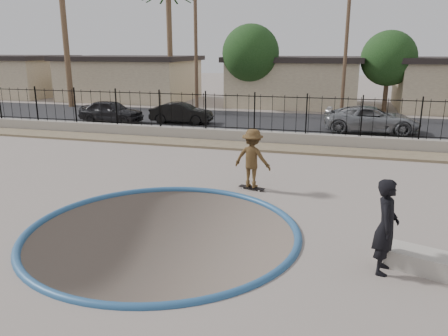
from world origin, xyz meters
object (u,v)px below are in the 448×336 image
skater (252,161)px  car_d (371,119)px  skateboard (252,188)px  videographer (386,227)px  car_c (366,120)px  car_b (181,113)px  car_a (111,111)px  concrete_ledge (427,262)px

skater → car_d: (4.21, 11.71, -0.22)m
skateboard → car_d: (4.21, 11.71, 0.69)m
videographer → car_c: size_ratio=0.46×
skateboard → car_c: bearing=86.8°
car_b → car_c: 10.96m
skateboard → car_b: car_b is taller
videographer → car_c: bearing=6.9°
car_a → car_d: 15.62m
skater → skateboard: skater is taller
car_c → concrete_ledge: bearing=-176.5°
skateboard → car_a: 15.76m
car_a → car_c: 15.36m
skater → videographer: size_ratio=0.96×
concrete_ledge → car_b: bearing=125.8°
skateboard → car_b: (-7.02, 11.78, 0.60)m
skateboard → car_c: 12.59m
skater → skateboard: 0.90m
concrete_ledge → car_a: 22.18m
car_a → car_b: (4.36, 0.90, -0.06)m
car_b → car_d: bearing=-94.2°
concrete_ledge → car_b: size_ratio=0.42×
car_a → car_d: size_ratio=0.79×
skater → car_a: (-11.38, 10.88, -0.23)m
skater → car_c: 12.58m
car_d → videographer: bearing=174.3°
concrete_ledge → car_a: bearing=136.4°
car_a → car_b: size_ratio=1.06×
skater → car_a: 15.75m
car_c → skateboard: bearing=162.7°
car_d → car_b: bearing=85.5°
car_d → car_c: bearing=45.1°
skater → car_b: 13.71m
videographer → car_d: videographer is taller
videographer → car_b: videographer is taller
concrete_ledge → car_a: car_a is taller
skateboard → car_b: bearing=135.9°
skater → car_b: (-7.02, 11.78, -0.30)m
skater → car_a: size_ratio=0.47×
skater → car_b: size_ratio=0.50×
skateboard → car_d: size_ratio=0.18×
skater → car_d: skater is taller
concrete_ledge → car_d: size_ratio=0.31×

